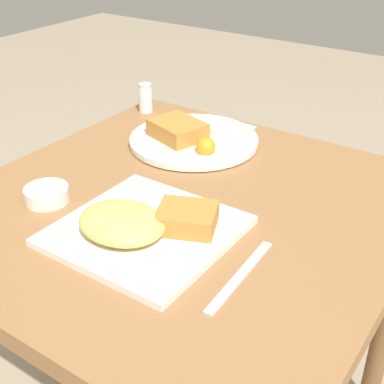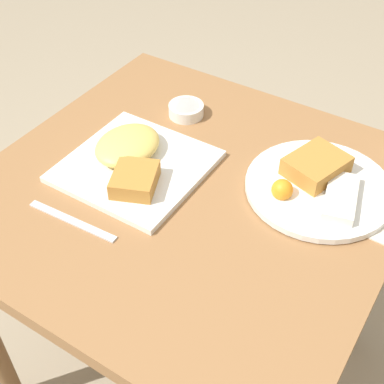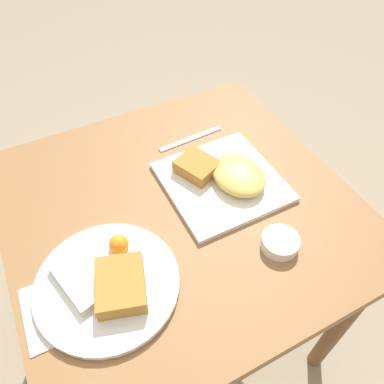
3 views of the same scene
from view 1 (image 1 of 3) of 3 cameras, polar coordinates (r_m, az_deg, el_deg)
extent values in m
cube|color=olive|center=(1.05, -0.95, -1.85)|extent=(0.83, 0.85, 0.04)
cylinder|color=brown|center=(1.67, -3.57, -3.56)|extent=(0.05, 0.05, 0.70)
cube|color=beige|center=(1.31, 1.01, 5.82)|extent=(0.16, 0.28, 0.00)
cube|color=white|center=(0.94, -4.94, -4.16)|extent=(0.29, 0.29, 0.01)
ellipsoid|color=#EAC660|center=(0.92, -7.49, -3.24)|extent=(0.16, 0.13, 0.04)
cube|color=#B77A33|center=(0.93, -0.55, -2.79)|extent=(0.13, 0.12, 0.04)
cylinder|color=white|center=(1.28, 0.20, 5.57)|extent=(0.31, 0.31, 0.01)
cube|color=#B77A33|center=(1.26, -1.54, 6.66)|extent=(0.15, 0.13, 0.04)
cube|color=silver|center=(1.30, 2.38, 6.81)|extent=(0.15, 0.09, 0.02)
sphere|color=orange|center=(1.19, 1.49, 4.83)|extent=(0.04, 0.04, 0.04)
cylinder|color=white|center=(1.07, -15.24, -0.25)|extent=(0.09, 0.09, 0.03)
cylinder|color=beige|center=(1.07, -15.33, 0.34)|extent=(0.07, 0.07, 0.00)
cylinder|color=white|center=(1.47, -4.98, 9.76)|extent=(0.04, 0.04, 0.07)
cylinder|color=white|center=(1.47, -4.96, 9.21)|extent=(0.03, 0.03, 0.04)
cylinder|color=silver|center=(1.46, -5.05, 11.21)|extent=(0.03, 0.03, 0.01)
cube|color=silver|center=(0.85, 5.18, -8.88)|extent=(0.03, 0.21, 0.00)
camera|label=2|loc=(1.21, 51.55, 31.15)|focal=50.00mm
camera|label=3|loc=(1.46, -16.36, 36.50)|focal=35.00mm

